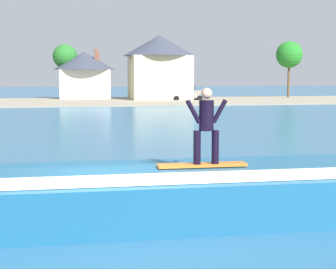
% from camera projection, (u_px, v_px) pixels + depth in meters
% --- Properties ---
extents(ground_plane, '(260.00, 260.00, 0.00)m').
position_uv_depth(ground_plane, '(112.00, 226.00, 11.28)').
color(ground_plane, '#2C6087').
extents(wave_crest, '(9.93, 3.61, 1.11)m').
position_uv_depth(wave_crest, '(192.00, 191.00, 12.18)').
color(wave_crest, '#1B5B83').
rests_on(wave_crest, ground_plane).
extents(surfboard, '(1.98, 0.39, 0.06)m').
position_uv_depth(surfboard, '(202.00, 165.00, 12.00)').
color(surfboard, orange).
rests_on(surfboard, wave_crest).
extents(surfer, '(0.94, 0.32, 1.66)m').
position_uv_depth(surfer, '(206.00, 122.00, 11.85)').
color(surfer, black).
rests_on(surfer, surfboard).
extents(shoreline_bank, '(120.00, 18.40, 0.12)m').
position_uv_depth(shoreline_bank, '(77.00, 102.00, 61.45)').
color(shoreline_bank, gray).
rests_on(shoreline_bank, ground_plane).
extents(car_far_shore, '(4.33, 2.15, 1.86)m').
position_uv_depth(car_far_shore, '(186.00, 93.00, 64.87)').
color(car_far_shore, gray).
rests_on(car_far_shore, ground_plane).
extents(house_gabled_white, '(8.84, 8.84, 7.86)m').
position_uv_depth(house_gabled_white, '(159.00, 64.00, 66.54)').
color(house_gabled_white, beige).
rests_on(house_gabled_white, ground_plane).
extents(house_small_cottage, '(7.59, 7.59, 6.22)m').
position_uv_depth(house_small_cottage, '(84.00, 72.00, 68.20)').
color(house_small_cottage, silver).
rests_on(house_small_cottage, ground_plane).
extents(tree_tall_bare, '(3.44, 3.44, 7.40)m').
position_uv_depth(tree_tall_bare, '(289.00, 55.00, 70.80)').
color(tree_tall_bare, brown).
rests_on(tree_tall_bare, ground_plane).
extents(tree_short_bushy, '(3.04, 3.04, 6.88)m').
position_uv_depth(tree_short_bushy, '(65.00, 57.00, 68.05)').
color(tree_short_bushy, brown).
rests_on(tree_short_bushy, ground_plane).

